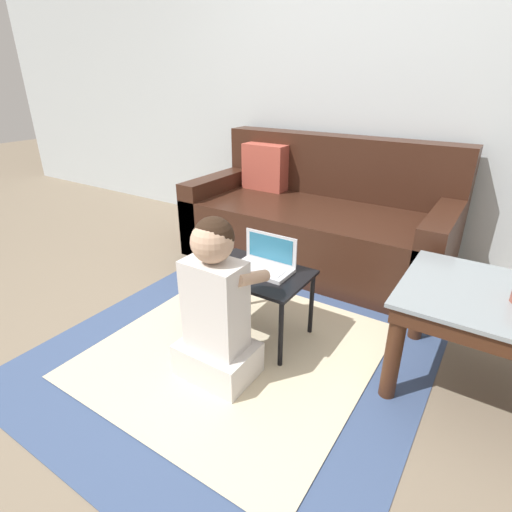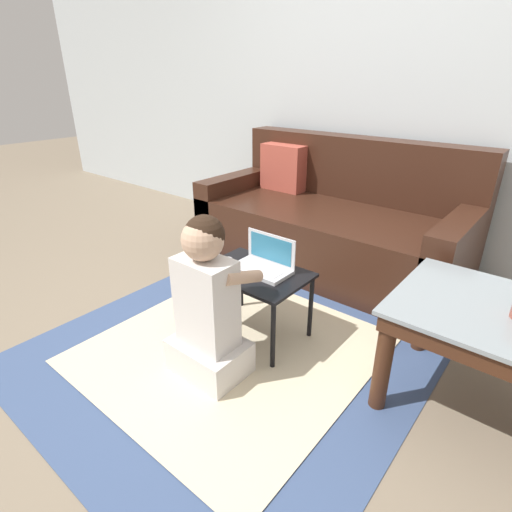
# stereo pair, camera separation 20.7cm
# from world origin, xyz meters

# --- Properties ---
(ground_plane) EXTENTS (16.00, 16.00, 0.00)m
(ground_plane) POSITION_xyz_m (0.00, 0.00, 0.00)
(ground_plane) COLOR #7F705B
(wall_back) EXTENTS (9.00, 0.06, 2.50)m
(wall_back) POSITION_xyz_m (0.00, 1.81, 1.25)
(wall_back) COLOR silver
(wall_back) RESTS_ON ground_plane
(area_rug) EXTENTS (1.80, 1.84, 0.01)m
(area_rug) POSITION_xyz_m (0.07, 0.06, 0.00)
(area_rug) COLOR #3D517A
(area_rug) RESTS_ON ground_plane
(couch) EXTENTS (1.87, 0.90, 0.89)m
(couch) POSITION_xyz_m (-0.09, 1.33, 0.30)
(couch) COLOR #381E14
(couch) RESTS_ON ground_plane
(laptop_desk) EXTENTS (0.54, 0.38, 0.38)m
(laptop_desk) POSITION_xyz_m (0.07, 0.25, 0.33)
(laptop_desk) COLOR black
(laptop_desk) RESTS_ON ground_plane
(laptop) EXTENTS (0.30, 0.17, 0.18)m
(laptop) POSITION_xyz_m (0.09, 0.29, 0.41)
(laptop) COLOR silver
(laptop) RESTS_ON laptop_desk
(computer_mouse) EXTENTS (0.06, 0.11, 0.04)m
(computer_mouse) POSITION_xyz_m (-0.11, 0.21, 0.40)
(computer_mouse) COLOR silver
(computer_mouse) RESTS_ON laptop_desk
(person_seated) EXTENTS (0.35, 0.35, 0.78)m
(person_seated) POSITION_xyz_m (0.09, -0.12, 0.36)
(person_seated) COLOR silver
(person_seated) RESTS_ON ground_plane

